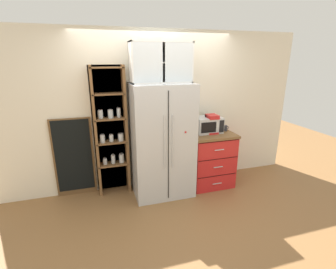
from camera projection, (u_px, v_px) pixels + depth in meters
name	position (u px, v px, depth m)	size (l,w,h in m)	color
ground_plane	(162.00, 191.00, 4.09)	(10.79, 10.79, 0.00)	olive
wall_back_cream	(155.00, 111.00, 4.07)	(5.08, 0.10, 2.55)	silver
refrigerator	(162.00, 140.00, 3.83)	(0.92, 0.71, 1.77)	silver
pantry_shelf_column	(111.00, 131.00, 3.84)	(0.54, 0.26, 2.02)	brown
counter_cabinet	(209.00, 158.00, 4.22)	(0.74, 0.66, 0.93)	red
microwave	(208.00, 125.00, 4.08)	(0.44, 0.33, 0.26)	silver
coffee_maker	(211.00, 124.00, 4.04)	(0.17, 0.20, 0.31)	red
mug_charcoal	(225.00, 128.00, 4.18)	(0.11, 0.08, 0.09)	#2D2D33
mug_sage	(210.00, 130.00, 4.11)	(0.11, 0.08, 0.09)	#8CA37F
bottle_amber	(211.00, 126.00, 4.07)	(0.07, 0.07, 0.26)	brown
bottle_cobalt	(212.00, 126.00, 4.02)	(0.06, 0.06, 0.27)	navy
upper_cabinet	(160.00, 63.00, 3.52)	(0.88, 0.32, 0.57)	silver
chalkboard_menu	(74.00, 157.00, 3.83)	(0.60, 0.04, 1.26)	brown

